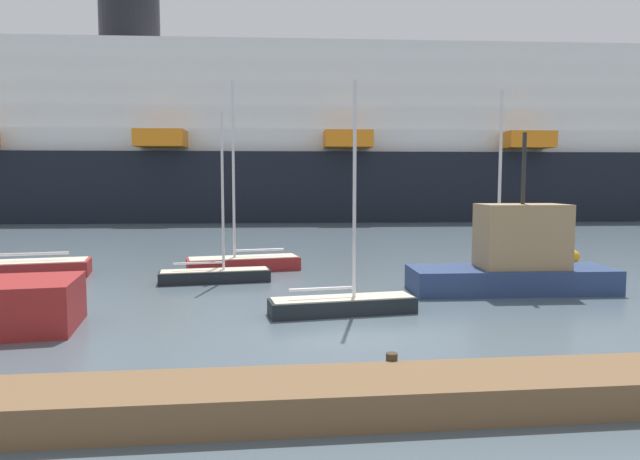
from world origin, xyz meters
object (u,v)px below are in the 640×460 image
object	(u,v)px
fishing_boat_0	(516,260)
sailboat_1	(215,273)
sailboat_2	(507,268)
sailboat_3	(243,261)
sailboat_0	(343,302)
channel_buoy_0	(573,256)
sailboat_5	(8,267)
cruise_ship	(337,147)

from	to	relation	value
fishing_boat_0	sailboat_1	bearing A→B (deg)	166.51
sailboat_2	sailboat_3	distance (m)	12.45
sailboat_2	fishing_boat_0	world-z (taller)	sailboat_2
sailboat_0	sailboat_3	size ratio (longest dim) A/B	0.83
sailboat_2	channel_buoy_0	distance (m)	6.45
sailboat_5	fishing_boat_0	distance (m)	22.05
sailboat_0	cruise_ship	distance (m)	50.93
sailboat_0	channel_buoy_0	xyz separation A→B (m)	(13.85, 10.03, -0.02)
sailboat_1	channel_buoy_0	size ratio (longest dim) A/B	4.78
sailboat_3	cruise_ship	xyz separation A→B (m)	(10.20, 40.33, 8.06)
channel_buoy_0	sailboat_1	bearing A→B (deg)	-168.78
sailboat_1	cruise_ship	distance (m)	45.65
sailboat_2	cruise_ship	world-z (taller)	cruise_ship
channel_buoy_0	sailboat_2	bearing A→B (deg)	-145.33
fishing_boat_0	cruise_ship	bearing A→B (deg)	93.04
sailboat_5	sailboat_1	bearing A→B (deg)	157.50
sailboat_3	channel_buoy_0	size ratio (longest dim) A/B	5.98
sailboat_2	sailboat_5	world-z (taller)	sailboat_5
sailboat_1	sailboat_3	distance (m)	3.33
channel_buoy_0	sailboat_0	bearing A→B (deg)	-144.08
sailboat_5	sailboat_3	bearing A→B (deg)	175.76
sailboat_1	sailboat_5	xyz separation A→B (m)	(-9.37, 2.12, 0.12)
sailboat_2	fishing_boat_0	size ratio (longest dim) A/B	1.05
sailboat_3	channel_buoy_0	world-z (taller)	sailboat_3
fishing_boat_0	sailboat_5	bearing A→B (deg)	167.82
sailboat_2	cruise_ship	distance (m)	44.26
sailboat_3	fishing_boat_0	bearing A→B (deg)	138.99
sailboat_0	sailboat_5	bearing A→B (deg)	141.67
sailboat_1	fishing_boat_0	distance (m)	12.46
channel_buoy_0	cruise_ship	size ratio (longest dim) A/B	0.01
sailboat_0	sailboat_5	size ratio (longest dim) A/B	0.74
sailboat_0	sailboat_2	xyz separation A→B (m)	(8.54, 6.36, -0.01)
cruise_ship	sailboat_5	bearing A→B (deg)	-113.88
sailboat_2	sailboat_0	bearing A→B (deg)	35.01
sailboat_5	fishing_boat_0	world-z (taller)	sailboat_5
channel_buoy_0	cruise_ship	xyz separation A→B (m)	(-7.15, 39.80, 8.14)
sailboat_0	sailboat_2	bearing A→B (deg)	29.57
sailboat_5	cruise_ship	xyz separation A→B (m)	(20.70, 41.34, 8.00)
sailboat_2	channel_buoy_0	xyz separation A→B (m)	(5.31, 3.67, -0.02)
fishing_boat_0	channel_buoy_0	size ratio (longest dim) A/B	5.25
sailboat_0	sailboat_3	bearing A→B (deg)	103.16
channel_buoy_0	fishing_boat_0	bearing A→B (deg)	-132.79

